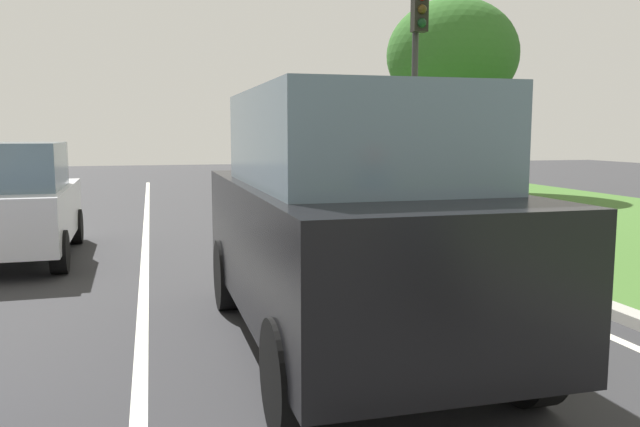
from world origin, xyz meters
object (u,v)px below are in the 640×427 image
car_suv_ahead (347,219)px  tree_roadside_far (452,56)px  traffic_light_near_right (417,58)px  car_hatchback_far (12,203)px

car_suv_ahead → tree_roadside_far: size_ratio=0.74×
traffic_light_near_right → tree_roadside_far: tree_roadside_far is taller
car_hatchback_far → traffic_light_near_right: size_ratio=0.70×
car_suv_ahead → traffic_light_near_right: (4.01, 7.85, 2.38)m
car_suv_ahead → car_hatchback_far: car_suv_ahead is taller
tree_roadside_far → car_suv_ahead: bearing=-119.5°
car_suv_ahead → tree_roadside_far: bearing=60.1°
car_suv_ahead → traffic_light_near_right: 9.13m
car_hatchback_far → tree_roadside_far: 14.37m
tree_roadside_far → car_hatchback_far: bearing=-143.7°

